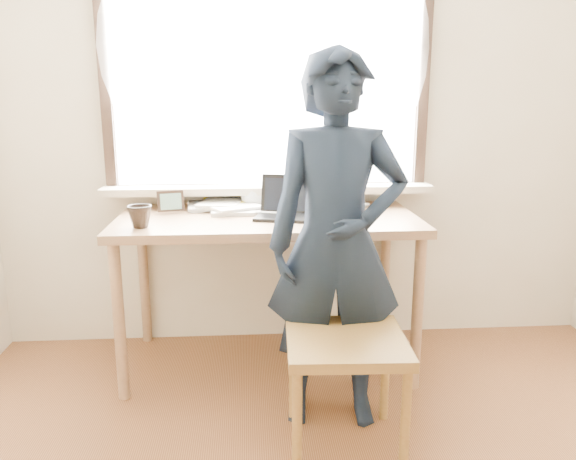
{
  "coord_description": "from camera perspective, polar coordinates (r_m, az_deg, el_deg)",
  "views": [
    {
      "loc": [
        -0.32,
        -1.24,
        1.45
      ],
      "look_at": [
        -0.16,
        0.95,
        0.92
      ],
      "focal_mm": 35.0,
      "sensor_mm": 36.0,
      "label": 1
    }
  ],
  "objects": [
    {
      "name": "room_shell",
      "position": [
        1.48,
        7.9,
        20.69
      ],
      "size": [
        3.52,
        4.02,
        2.61
      ],
      "color": "beige",
      "rests_on": "ground"
    },
    {
      "name": "book_a",
      "position": [
        3.15,
        -10.14,
        2.34
      ],
      "size": [
        0.22,
        0.28,
        0.02
      ],
      "primitive_type": "imported",
      "rotation": [
        0.0,
        0.0,
        0.1
      ],
      "color": "white",
      "rests_on": "desk"
    },
    {
      "name": "mug_white",
      "position": [
        3.15,
        -3.62,
        3.22
      ],
      "size": [
        0.16,
        0.16,
        0.1
      ],
      "primitive_type": "imported",
      "rotation": [
        0.0,
        0.0,
        0.29
      ],
      "color": "white",
      "rests_on": "desk"
    },
    {
      "name": "desk",
      "position": [
        2.96,
        -2.07,
        -0.15
      ],
      "size": [
        1.56,
        0.78,
        0.83
      ],
      "color": "olive",
      "rests_on": "ground"
    },
    {
      "name": "laptop",
      "position": [
        2.9,
        -0.01,
        2.33
      ],
      "size": [
        0.36,
        0.31,
        0.21
      ],
      "color": "black",
      "rests_on": "desk"
    },
    {
      "name": "picture_frame",
      "position": [
        3.05,
        -11.83,
        2.71
      ],
      "size": [
        0.14,
        0.05,
        0.11
      ],
      "color": "black",
      "rests_on": "desk"
    },
    {
      "name": "work_chair",
      "position": [
        2.36,
        5.91,
        -12.5
      ],
      "size": [
        0.5,
        0.48,
        0.49
      ],
      "color": "brown",
      "rests_on": "ground"
    },
    {
      "name": "desk_clutter",
      "position": [
        3.12,
        -7.1,
        2.52
      ],
      "size": [
        0.86,
        0.48,
        0.05
      ],
      "color": "yellow",
      "rests_on": "desk"
    },
    {
      "name": "book_b",
      "position": [
        3.17,
        4.24,
        2.52
      ],
      "size": [
        0.3,
        0.32,
        0.02
      ],
      "primitive_type": "imported",
      "rotation": [
        0.0,
        0.0,
        -0.62
      ],
      "color": "white",
      "rests_on": "desk"
    },
    {
      "name": "mug_dark",
      "position": [
        2.75,
        -14.81,
        1.32
      ],
      "size": [
        0.16,
        0.16,
        0.11
      ],
      "primitive_type": "imported",
      "rotation": [
        0.0,
        0.0,
        -0.74
      ],
      "color": "black",
      "rests_on": "desk"
    },
    {
      "name": "mouse",
      "position": [
        2.89,
        7.15,
        1.51
      ],
      "size": [
        0.09,
        0.06,
        0.03
      ],
      "primitive_type": "ellipsoid",
      "color": "black",
      "rests_on": "desk"
    },
    {
      "name": "person",
      "position": [
        2.44,
        4.91,
        -1.34
      ],
      "size": [
        0.63,
        0.43,
        1.65
      ],
      "primitive_type": "imported",
      "rotation": [
        0.0,
        0.0,
        -0.06
      ],
      "color": "black",
      "rests_on": "ground"
    }
  ]
}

